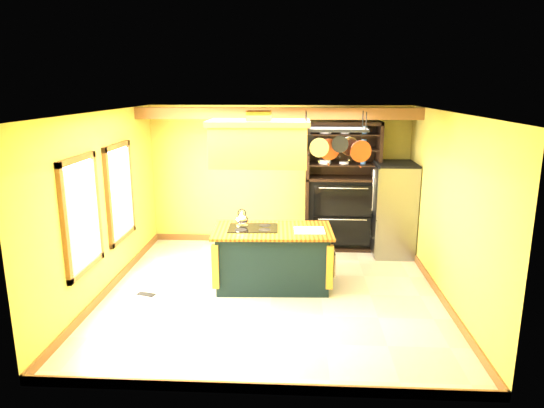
# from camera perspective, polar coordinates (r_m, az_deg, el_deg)

# --- Properties ---
(floor) EXTENTS (5.00, 5.00, 0.00)m
(floor) POSITION_cam_1_polar(r_m,az_deg,el_deg) (7.48, 0.01, -10.38)
(floor) COLOR beige
(floor) RESTS_ON ground
(ceiling) EXTENTS (5.00, 5.00, 0.00)m
(ceiling) POSITION_cam_1_polar(r_m,az_deg,el_deg) (6.83, 0.01, 10.76)
(ceiling) COLOR white
(ceiling) RESTS_ON wall_back
(wall_back) EXTENTS (5.00, 0.02, 2.70)m
(wall_back) POSITION_cam_1_polar(r_m,az_deg,el_deg) (9.48, 0.84, 3.37)
(wall_back) COLOR gold
(wall_back) RESTS_ON floor
(wall_front) EXTENTS (5.00, 0.02, 2.70)m
(wall_front) POSITION_cam_1_polar(r_m,az_deg,el_deg) (4.65, -1.69, -7.74)
(wall_front) COLOR gold
(wall_front) RESTS_ON floor
(wall_left) EXTENTS (0.02, 5.00, 2.70)m
(wall_left) POSITION_cam_1_polar(r_m,az_deg,el_deg) (7.59, -19.19, -0.02)
(wall_left) COLOR gold
(wall_left) RESTS_ON floor
(wall_right) EXTENTS (0.02, 5.00, 2.70)m
(wall_right) POSITION_cam_1_polar(r_m,az_deg,el_deg) (7.34, 19.89, -0.53)
(wall_right) COLOR gold
(wall_right) RESTS_ON floor
(ceiling_beam) EXTENTS (5.00, 0.15, 0.20)m
(ceiling_beam) POSITION_cam_1_polar(r_m,az_deg,el_deg) (8.54, 0.64, 10.61)
(ceiling_beam) COLOR brown
(ceiling_beam) RESTS_ON ceiling
(window_near) EXTENTS (0.06, 1.06, 1.56)m
(window_near) POSITION_cam_1_polar(r_m,az_deg,el_deg) (6.85, -21.44, -1.20)
(window_near) COLOR brown
(window_near) RESTS_ON wall_left
(window_far) EXTENTS (0.06, 1.06, 1.56)m
(window_far) POSITION_cam_1_polar(r_m,az_deg,el_deg) (8.11, -17.42, 1.33)
(window_far) COLOR brown
(window_far) RESTS_ON wall_left
(kitchen_island) EXTENTS (1.86, 1.09, 1.11)m
(kitchen_island) POSITION_cam_1_polar(r_m,az_deg,el_deg) (7.56, 0.07, -6.27)
(kitchen_island) COLOR black
(kitchen_island) RESTS_ON floor
(range_hood) EXTENTS (1.48, 0.84, 0.80)m
(range_hood) POSITION_cam_1_polar(r_m,az_deg,el_deg) (7.16, -1.52, 7.31)
(range_hood) COLOR gold
(range_hood) RESTS_ON ceiling
(pot_rack) EXTENTS (1.02, 0.46, 0.72)m
(pot_rack) POSITION_cam_1_polar(r_m,az_deg,el_deg) (7.15, 7.48, 7.67)
(pot_rack) COLOR black
(pot_rack) RESTS_ON ceiling
(refrigerator) EXTENTS (0.73, 0.86, 1.67)m
(refrigerator) POSITION_cam_1_polar(r_m,az_deg,el_deg) (9.17, 14.02, -0.84)
(refrigerator) COLOR gray
(refrigerator) RESTS_ON floor
(hutch) EXTENTS (1.37, 0.62, 2.43)m
(hutch) POSITION_cam_1_polar(r_m,az_deg,el_deg) (9.33, 8.14, 0.42)
(hutch) COLOR black
(hutch) RESTS_ON floor
(floor_register) EXTENTS (0.30, 0.19, 0.01)m
(floor_register) POSITION_cam_1_polar(r_m,az_deg,el_deg) (7.65, -14.58, -10.24)
(floor_register) COLOR black
(floor_register) RESTS_ON floor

